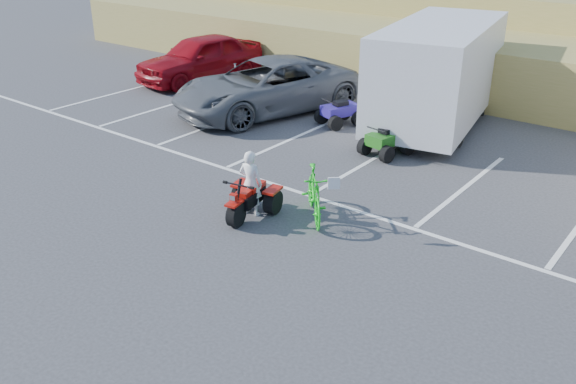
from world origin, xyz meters
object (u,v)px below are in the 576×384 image
Objects in this scene: quad_atv_blue at (340,125)px; quad_atv_green at (386,154)px; red_trike_atv at (248,216)px; red_car at (200,58)px; rider at (251,183)px; cargo_trailer at (438,71)px; grey_pickup at (266,86)px; green_dirt_bike at (314,194)px.

quad_atv_blue is 0.99× the size of quad_atv_green.
red_car reaches higher than red_trike_atv.
cargo_trailer is at bearing -103.96° from rider.
grey_pickup is (-4.56, 5.98, 0.13)m from rider.
quad_atv_blue is (-1.92, 6.51, 0.00)m from red_trike_atv.
quad_atv_blue is at bearing -1.76° from red_car.
quad_atv_blue is at bearing 76.02° from green_dirt_bike.
quad_atv_green is at bearing -7.15° from red_car.
rider is 1.14× the size of quad_atv_blue.
quad_atv_blue is at bearing -84.69° from rider.
quad_atv_blue is at bearing 95.19° from red_trike_atv.
quad_atv_blue is (-2.28, -1.83, -1.66)m from cargo_trailer.
rider is at bearing -103.56° from cargo_trailer.
red_car reaches higher than grey_pickup.
green_dirt_bike is at bearing -94.76° from cargo_trailer.
rider reaches higher than quad_atv_blue.
cargo_trailer is at bearing 11.35° from red_car.
red_car reaches higher than quad_atv_green.
red_trike_atv is at bearing -35.96° from grey_pickup.
red_car is 10.14m from quad_atv_green.
grey_pickup reaches higher than red_trike_atv.
cargo_trailer reaches higher than green_dirt_bike.
cargo_trailer reaches higher than red_trike_atv.
grey_pickup is 5.25m from quad_atv_green.
red_trike_atv is 12.12m from red_car.
red_trike_atv is 0.27× the size of red_car.
grey_pickup is 5.48m from cargo_trailer.
red_trike_atv is at bearing 90.00° from rider.
red_car is 4.02× the size of quad_atv_blue.
cargo_trailer reaches higher than grey_pickup.
green_dirt_bike is (1.16, 0.84, 0.56)m from red_trike_atv.
rider is at bearing 167.85° from green_dirt_bike.
grey_pickup is 2.83m from quad_atv_blue.
rider is at bearing -85.41° from quad_atv_green.
green_dirt_bike is 0.30× the size of grey_pickup.
quad_atv_green is (0.53, 4.98, -0.74)m from rider.
grey_pickup is 4.77× the size of quad_atv_green.
green_dirt_bike is at bearing -25.40° from grey_pickup.
quad_atv_green is at bearing -7.49° from quad_atv_blue.
quad_atv_green reaches higher than quad_atv_blue.
red_car is (-9.23, 7.62, 0.15)m from rider.
red_trike_atv is 1.54m from green_dirt_bike.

